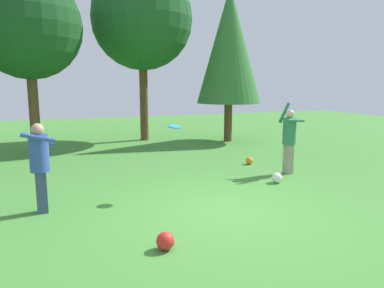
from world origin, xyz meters
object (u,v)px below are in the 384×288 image
(ball_red, at_px, (165,241))
(tree_left, at_px, (28,27))
(person_thrower, at_px, (289,136))
(person_catcher, at_px, (40,160))
(tree_center, at_px, (142,19))
(tree_right, at_px, (229,46))
(frisbee, at_px, (174,127))
(ball_orange, at_px, (249,161))
(ball_white, at_px, (277,178))

(ball_red, bearing_deg, tree_left, 102.12)
(person_thrower, bearing_deg, person_catcher, -3.79)
(tree_center, distance_m, tree_left, 4.45)
(tree_right, bearing_deg, frisbee, -126.03)
(ball_orange, height_order, tree_left, tree_left)
(ball_white, relative_size, tree_right, 0.04)
(tree_left, bearing_deg, person_thrower, -42.55)
(ball_orange, bearing_deg, person_thrower, -73.95)
(person_thrower, bearing_deg, ball_orange, -84.78)
(person_catcher, relative_size, tree_center, 0.24)
(ball_white, relative_size, tree_left, 0.04)
(person_thrower, relative_size, ball_white, 7.44)
(ball_orange, xyz_separation_m, tree_center, (-1.68, 5.75, 4.80))
(ball_orange, distance_m, tree_right, 5.76)
(ball_orange, height_order, tree_right, tree_right)
(ball_orange, bearing_deg, frisbee, -146.75)
(ball_orange, bearing_deg, ball_white, -102.21)
(ball_white, relative_size, ball_orange, 1.19)
(frisbee, height_order, ball_red, frisbee)
(ball_orange, relative_size, tree_left, 0.04)
(person_catcher, xyz_separation_m, tree_center, (3.93, 7.81, 3.92))
(ball_red, distance_m, tree_right, 10.75)
(ball_orange, bearing_deg, tree_center, 106.28)
(frisbee, distance_m, tree_left, 7.50)
(frisbee, height_order, ball_orange, frisbee)
(frisbee, distance_m, ball_orange, 3.84)
(ball_red, relative_size, tree_left, 0.04)
(ball_white, bearing_deg, person_catcher, -179.30)
(ball_red, distance_m, tree_center, 11.42)
(frisbee, bearing_deg, tree_right, 53.97)
(tree_left, bearing_deg, frisbee, -65.89)
(person_thrower, xyz_separation_m, ball_red, (-4.36, -3.04, -0.87))
(person_thrower, height_order, tree_center, tree_center)
(tree_right, distance_m, tree_center, 3.67)
(person_catcher, distance_m, ball_red, 2.95)
(ball_red, bearing_deg, frisbee, 67.93)
(person_catcher, relative_size, ball_orange, 7.87)
(person_catcher, xyz_separation_m, ball_orange, (5.61, 2.06, -0.87))
(person_thrower, bearing_deg, tree_left, -53.38)
(person_catcher, distance_m, tree_right, 9.82)
(ball_orange, relative_size, tree_center, 0.03)
(ball_orange, distance_m, tree_left, 8.40)
(person_thrower, distance_m, person_catcher, 6.04)
(person_thrower, distance_m, tree_left, 9.05)
(ball_white, height_order, tree_left, tree_left)
(ball_white, bearing_deg, tree_left, 130.27)
(ball_white, distance_m, tree_right, 7.42)
(person_thrower, relative_size, ball_red, 7.03)
(tree_right, xyz_separation_m, tree_left, (-7.30, 0.26, 0.37))
(tree_center, bearing_deg, ball_orange, -73.72)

